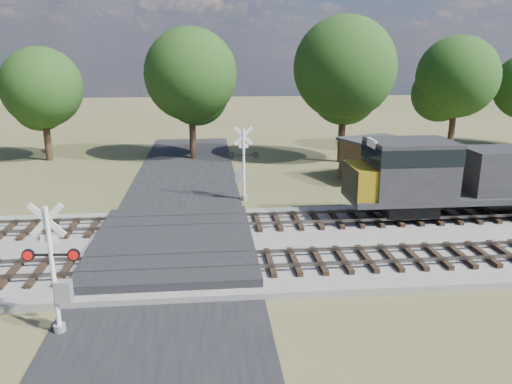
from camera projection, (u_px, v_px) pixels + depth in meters
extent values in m
plane|color=#444927|center=(173.00, 256.00, 21.71)|extent=(160.00, 160.00, 0.00)
cube|color=gray|center=(392.00, 240.00, 23.08)|extent=(140.00, 10.00, 0.30)
cube|color=black|center=(173.00, 255.00, 21.70)|extent=(7.00, 60.00, 0.08)
cube|color=#262628|center=(174.00, 245.00, 22.10)|extent=(7.00, 9.00, 0.62)
cube|color=black|center=(220.00, 264.00, 19.87)|extent=(44.00, 2.60, 0.18)
cube|color=#56514A|center=(421.00, 260.00, 19.89)|extent=(140.00, 0.08, 0.15)
cube|color=#56514A|center=(407.00, 246.00, 21.27)|extent=(140.00, 0.08, 0.15)
cube|color=black|center=(217.00, 223.00, 24.66)|extent=(44.00, 2.60, 0.18)
cube|color=#56514A|center=(379.00, 219.00, 24.68)|extent=(140.00, 0.08, 0.15)
cube|color=#56514A|center=(370.00, 211.00, 26.06)|extent=(140.00, 0.08, 0.15)
cylinder|color=silver|center=(53.00, 272.00, 15.15)|extent=(0.15, 0.15, 4.19)
cylinder|color=gray|center=(60.00, 329.00, 15.67)|extent=(0.38, 0.38, 0.31)
cube|color=silver|center=(47.00, 220.00, 14.69)|extent=(1.09, 0.13, 1.09)
cube|color=silver|center=(47.00, 220.00, 14.69)|extent=(1.09, 0.13, 1.09)
cube|color=silver|center=(49.00, 239.00, 14.85)|extent=(0.52, 0.07, 0.23)
cube|color=black|center=(51.00, 255.00, 14.99)|extent=(1.67, 0.19, 0.06)
cylinder|color=red|center=(28.00, 255.00, 14.98)|extent=(0.38, 0.13, 0.38)
cylinder|color=red|center=(74.00, 255.00, 15.01)|extent=(0.38, 0.13, 0.38)
cube|color=gray|center=(64.00, 291.00, 15.32)|extent=(0.49, 0.35, 0.68)
cylinder|color=silver|center=(244.00, 165.00, 29.21)|extent=(0.15, 0.15, 4.32)
cylinder|color=gray|center=(244.00, 198.00, 29.75)|extent=(0.39, 0.39, 0.32)
cube|color=silver|center=(244.00, 136.00, 28.74)|extent=(1.13, 0.07, 1.13)
cube|color=silver|center=(244.00, 136.00, 28.74)|extent=(1.13, 0.07, 1.13)
cube|color=silver|center=(244.00, 146.00, 28.90)|extent=(0.54, 0.05, 0.24)
cube|color=black|center=(244.00, 155.00, 29.05)|extent=(1.73, 0.11, 0.06)
cylinder|color=red|center=(256.00, 155.00, 29.10)|extent=(0.39, 0.12, 0.39)
cylinder|color=red|center=(232.00, 155.00, 29.00)|extent=(0.39, 0.12, 0.39)
cube|color=gray|center=(239.00, 176.00, 29.37)|extent=(0.49, 0.34, 0.70)
cube|color=#4A3220|center=(379.00, 162.00, 33.90)|extent=(4.97, 4.97, 2.70)
cube|color=#303032|center=(380.00, 141.00, 33.51)|extent=(5.46, 5.46, 0.19)
cylinder|color=black|center=(47.00, 133.00, 40.25)|extent=(0.56, 0.56, 4.51)
sphere|color=#183711|center=(42.00, 87.00, 39.27)|extent=(6.32, 6.32, 6.32)
cylinder|color=black|center=(192.00, 127.00, 40.60)|extent=(0.56, 0.56, 5.26)
sphere|color=#183711|center=(191.00, 74.00, 39.46)|extent=(7.36, 7.36, 7.36)
cylinder|color=black|center=(342.00, 127.00, 39.53)|extent=(0.56, 0.56, 5.67)
sphere|color=#183711|center=(345.00, 68.00, 38.30)|extent=(7.93, 7.93, 7.93)
cylinder|color=black|center=(452.00, 123.00, 43.84)|extent=(0.56, 0.56, 5.00)
sphere|color=#183711|center=(457.00, 77.00, 42.76)|extent=(6.99, 6.99, 6.99)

